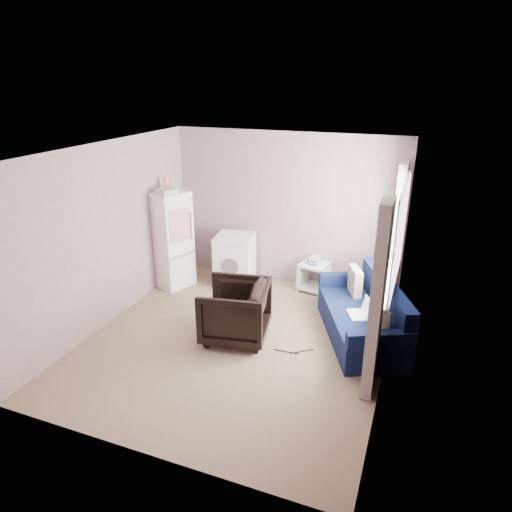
{
  "coord_description": "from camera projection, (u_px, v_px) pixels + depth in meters",
  "views": [
    {
      "loc": [
        2.11,
        -4.79,
        3.29
      ],
      "look_at": [
        0.05,
        0.6,
        1.0
      ],
      "focal_mm": 32.0,
      "sensor_mm": 36.0,
      "label": 1
    }
  ],
  "objects": [
    {
      "name": "window_dressing",
      "position": [
        389.0,
        264.0,
        5.68
      ],
      "size": [
        0.17,
        2.62,
        2.18
      ],
      "color": "white",
      "rests_on": "ground"
    },
    {
      "name": "sofa",
      "position": [
        365.0,
        318.0,
        6.06
      ],
      "size": [
        1.48,
        1.97,
        0.8
      ],
      "rotation": [
        0.0,
        0.0,
        0.42
      ],
      "color": "#0E1A44",
      "rests_on": "ground"
    },
    {
      "name": "floor_cables",
      "position": [
        294.0,
        352.0,
        5.83
      ],
      "size": [
        0.48,
        0.21,
        0.01
      ],
      "rotation": [
        0.0,
        0.0,
        0.4
      ],
      "color": "black",
      "rests_on": "ground"
    },
    {
      "name": "fridge",
      "position": [
        171.0,
        239.0,
        7.43
      ],
      "size": [
        0.71,
        0.7,
        1.81
      ],
      "rotation": [
        0.0,
        0.0,
        -0.36
      ],
      "color": "white",
      "rests_on": "ground"
    },
    {
      "name": "side_table",
      "position": [
        314.0,
        275.0,
        7.42
      ],
      "size": [
        0.5,
        0.5,
        0.58
      ],
      "rotation": [
        0.0,
        0.0,
        -0.19
      ],
      "color": "white",
      "rests_on": "ground"
    },
    {
      "name": "washing_machine",
      "position": [
        235.0,
        259.0,
        7.6
      ],
      "size": [
        0.69,
        0.69,
        0.85
      ],
      "rotation": [
        0.0,
        0.0,
        0.15
      ],
      "color": "white",
      "rests_on": "ground"
    },
    {
      "name": "armchair",
      "position": [
        235.0,
        309.0,
        6.01
      ],
      "size": [
        0.92,
        0.97,
        0.86
      ],
      "primitive_type": "imported",
      "rotation": [
        0.0,
        0.0,
        -1.39
      ],
      "color": "black",
      "rests_on": "ground"
    },
    {
      "name": "room",
      "position": [
        237.0,
        253.0,
        5.62
      ],
      "size": [
        3.84,
        4.24,
        2.54
      ],
      "color": "#90795E",
      "rests_on": "ground"
    }
  ]
}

